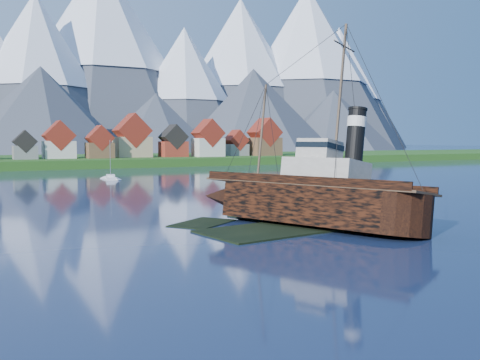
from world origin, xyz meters
name	(u,v)px	position (x,y,z in m)	size (l,w,h in m)	color
ground	(294,225)	(0.00, 0.00, 0.00)	(1400.00, 1400.00, 0.00)	#192647
shoal	(296,224)	(1.78, 2.15, -0.35)	(31.71, 21.24, 1.14)	black
shore_bank	(58,165)	(0.00, 170.00, 0.00)	(600.00, 80.00, 3.20)	#184513
seawall	(76,169)	(0.00, 132.00, 0.00)	(600.00, 2.50, 2.00)	#3F3D38
tugboat_wreck	(302,198)	(1.34, 0.34, 3.09)	(7.21, 31.09, 24.63)	black
sailboat_e	(111,178)	(-1.10, 81.50, 0.22)	(3.53, 9.08, 10.27)	silver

